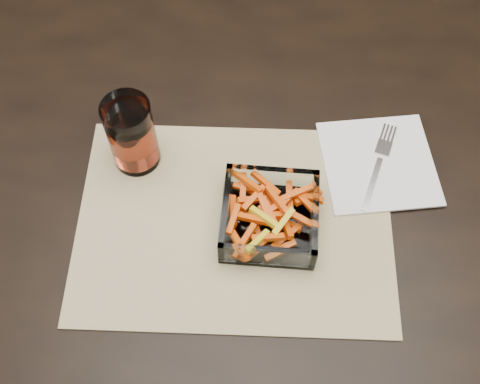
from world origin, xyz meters
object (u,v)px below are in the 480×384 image
(glass_bowl, at_px, (269,218))
(fork, at_px, (379,163))
(dining_table, at_px, (313,212))
(tumbler, at_px, (132,136))

(glass_bowl, height_order, fork, glass_bowl)
(dining_table, distance_m, glass_bowl, 0.15)
(tumbler, bearing_deg, fork, 4.58)
(glass_bowl, bearing_deg, fork, 37.70)
(dining_table, relative_size, fork, 9.95)
(glass_bowl, xyz_separation_m, tumbler, (-0.21, 0.09, 0.04))
(glass_bowl, xyz_separation_m, fork, (0.15, 0.12, -0.02))
(glass_bowl, distance_m, fork, 0.20)
(dining_table, height_order, fork, fork)
(fork, bearing_deg, dining_table, -139.81)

